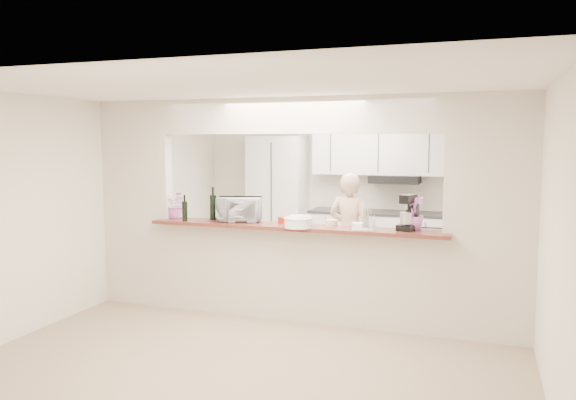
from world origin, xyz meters
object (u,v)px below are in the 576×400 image
at_px(toaster_oven, 239,209).
at_px(stand_mixer, 409,214).
at_px(person, 350,233).
at_px(refrigerator, 487,222).

bearing_deg(toaster_oven, stand_mixer, -17.33).
relative_size(stand_mixer, person, 0.24).
xyz_separation_m(refrigerator, person, (-1.74, -1.29, -0.05)).
bearing_deg(toaster_oven, person, 35.56).
xyz_separation_m(refrigerator, toaster_oven, (-2.75, -2.60, 0.38)).
relative_size(toaster_oven, stand_mixer, 1.34).
distance_m(refrigerator, person, 2.16).
bearing_deg(stand_mixer, refrigerator, 73.12).
height_order(refrigerator, toaster_oven, refrigerator).
bearing_deg(stand_mixer, person, 125.23).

